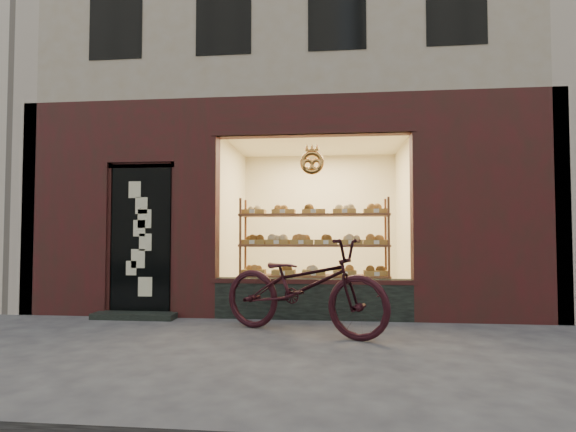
# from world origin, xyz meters

# --- Properties ---
(ground) EXTENTS (90.00, 90.00, 0.00)m
(ground) POSITION_xyz_m (0.00, 0.00, 0.00)
(ground) COLOR #3B3B3D
(bakery_building) EXTENTS (7.20, 7.28, 9.00)m
(bakery_building) POSITION_xyz_m (0.04, 5.29, 5.58)
(bakery_building) COLOR #441315
(bakery_building) RESTS_ON ground
(display_shelf) EXTENTS (2.20, 0.45, 1.70)m
(display_shelf) POSITION_xyz_m (0.45, 2.55, 0.88)
(display_shelf) COLOR brown
(display_shelf) RESTS_ON ground
(bicycle) EXTENTS (2.24, 1.53, 1.11)m
(bicycle) POSITION_xyz_m (0.38, 1.18, 0.56)
(bicycle) COLOR black
(bicycle) RESTS_ON ground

